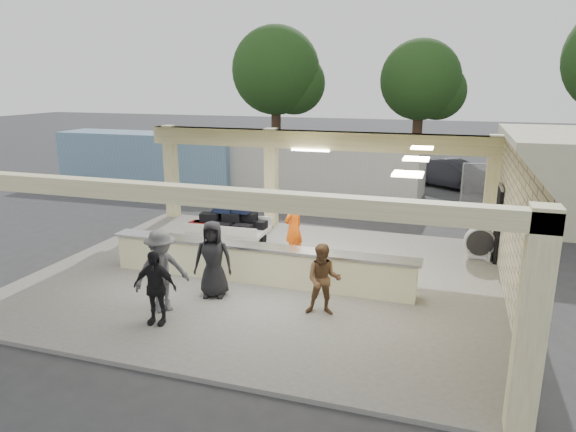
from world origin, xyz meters
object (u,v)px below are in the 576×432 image
(luggage_cart, at_px, (228,225))
(drum_fan, at_px, (479,242))
(baggage_handler, at_px, (294,228))
(passenger_d, at_px, (213,259))
(car_white_a, at_px, (541,183))
(car_dark, at_px, (453,174))
(passenger_b, at_px, (155,287))
(passenger_a, at_px, (323,280))
(passenger_c, at_px, (162,271))
(baggage_counter, at_px, (258,264))
(container_blue, at_px, (150,157))
(container_white, at_px, (292,161))

(luggage_cart, xyz_separation_m, drum_fan, (7.38, 1.27, -0.23))
(luggage_cart, relative_size, baggage_handler, 1.27)
(passenger_d, relative_size, car_white_a, 0.40)
(car_dark, bearing_deg, passenger_b, -165.06)
(drum_fan, height_order, car_dark, car_dark)
(car_white_a, bearing_deg, passenger_b, 152.53)
(passenger_a, relative_size, passenger_c, 0.86)
(baggage_counter, xyz_separation_m, container_blue, (-10.53, 11.62, 0.68))
(baggage_counter, distance_m, passenger_b, 3.13)
(drum_fan, distance_m, car_white_a, 10.31)
(drum_fan, bearing_deg, baggage_counter, -151.15)
(baggage_counter, height_order, car_white_a, car_white_a)
(baggage_counter, relative_size, passenger_d, 4.39)
(passenger_d, bearing_deg, container_blue, 113.81)
(baggage_counter, bearing_deg, container_white, 103.41)
(container_blue, bearing_deg, passenger_b, -57.79)
(drum_fan, xyz_separation_m, baggage_handler, (-5.15, -1.62, 0.43))
(car_dark, bearing_deg, car_white_a, -71.37)
(drum_fan, distance_m, passenger_a, 6.03)
(luggage_cart, relative_size, passenger_d, 1.27)
(passenger_a, relative_size, car_dark, 0.38)
(passenger_a, bearing_deg, luggage_cart, 127.17)
(baggage_counter, relative_size, luggage_cart, 3.46)
(luggage_cart, relative_size, container_white, 0.19)
(passenger_b, xyz_separation_m, container_blue, (-9.32, 14.48, 0.35))
(passenger_c, bearing_deg, container_white, 45.70)
(baggage_counter, distance_m, drum_fan, 6.58)
(baggage_handler, bearing_deg, car_dark, -174.07)
(baggage_counter, relative_size, car_dark, 1.94)
(baggage_counter, xyz_separation_m, drum_fan, (5.50, 3.61, 0.02))
(car_white_a, xyz_separation_m, car_dark, (-3.83, 1.02, 0.03))
(passenger_c, height_order, car_white_a, passenger_c)
(car_white_a, bearing_deg, passenger_a, 159.83)
(passenger_c, xyz_separation_m, car_white_a, (9.86, 15.78, -0.38))
(passenger_d, relative_size, container_white, 0.15)
(baggage_counter, distance_m, passenger_d, 1.42)
(luggage_cart, relative_size, passenger_c, 1.25)
(baggage_counter, height_order, drum_fan, baggage_counter)
(car_dark, bearing_deg, passenger_a, -155.65)
(baggage_counter, xyz_separation_m, car_white_a, (8.47, 13.49, 0.08))
(baggage_handler, distance_m, container_white, 10.47)
(baggage_counter, bearing_deg, drum_fan, 33.31)
(baggage_handler, xyz_separation_m, passenger_b, (-1.56, -4.87, -0.12))
(passenger_b, bearing_deg, passenger_a, 17.84)
(baggage_handler, distance_m, car_dark, 13.23)
(luggage_cart, xyz_separation_m, car_white_a, (10.35, 11.14, -0.16))
(baggage_counter, distance_m, car_dark, 15.23)
(luggage_cart, xyz_separation_m, passenger_b, (0.67, -5.21, 0.08))
(passenger_a, xyz_separation_m, passenger_c, (-3.47, -0.94, 0.13))
(baggage_handler, relative_size, passenger_a, 1.15)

